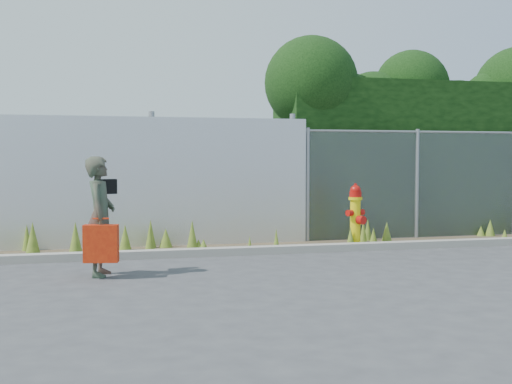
{
  "coord_description": "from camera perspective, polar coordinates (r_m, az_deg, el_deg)",
  "views": [
    {
      "loc": [
        -2.6,
        -7.9,
        1.5
      ],
      "look_at": [
        -0.3,
        1.4,
        1.0
      ],
      "focal_mm": 45.0,
      "sensor_mm": 36.0,
      "label": 1
    }
  ],
  "objects": [
    {
      "name": "ground",
      "position": [
        8.45,
        4.3,
        -7.25
      ],
      "size": [
        80.0,
        80.0,
        0.0
      ],
      "primitive_type": "plane",
      "color": "#3C3C3F",
      "rests_on": "ground"
    },
    {
      "name": "curb",
      "position": [
        10.14,
        1.11,
        -5.17
      ],
      "size": [
        16.0,
        0.22,
        0.12
      ],
      "primitive_type": "cube",
      "color": "gray",
      "rests_on": "ground"
    },
    {
      "name": "weed_strip",
      "position": [
        10.87,
        1.44,
        -4.19
      ],
      "size": [
        16.0,
        1.33,
        0.55
      ],
      "color": "#4A3C2A",
      "rests_on": "ground"
    },
    {
      "name": "corrugated_fence",
      "position": [
        10.93,
        -17.28,
        0.77
      ],
      "size": [
        8.5,
        0.21,
        2.3
      ],
      "color": "silver",
      "rests_on": "ground"
    },
    {
      "name": "chainlink_fence",
      "position": [
        12.88,
        18.24,
        0.75
      ],
      "size": [
        6.5,
        0.07,
        2.05
      ],
      "color": "gray",
      "rests_on": "ground"
    },
    {
      "name": "hedge",
      "position": [
        13.73,
        16.0,
        5.26
      ],
      "size": [
        7.69,
        1.95,
        3.87
      ],
      "color": "black",
      "rests_on": "ground"
    },
    {
      "name": "fire_hydrant",
      "position": [
        10.89,
        8.83,
        -2.18
      ],
      "size": [
        0.36,
        0.33,
        1.09
      ],
      "rotation": [
        0.0,
        0.0,
        0.4
      ],
      "color": "yellow",
      "rests_on": "ground"
    },
    {
      "name": "woman",
      "position": [
        8.41,
        -13.68,
        -2.11
      ],
      "size": [
        0.46,
        0.62,
        1.53
      ],
      "primitive_type": "imported",
      "rotation": [
        0.0,
        0.0,
        1.39
      ],
      "color": "#106647",
      "rests_on": "ground"
    },
    {
      "name": "red_tote_bag",
      "position": [
        8.22,
        -13.61,
        -4.47
      ],
      "size": [
        0.42,
        0.16,
        0.55
      ],
      "rotation": [
        0.0,
        0.0,
        -0.2
      ],
      "color": "#A61A09"
    },
    {
      "name": "black_shoulder_bag",
      "position": [
        8.59,
        -13.17,
        0.48
      ],
      "size": [
        0.26,
        0.11,
        0.19
      ],
      "rotation": [
        0.0,
        0.0,
        0.34
      ],
      "color": "black"
    }
  ]
}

